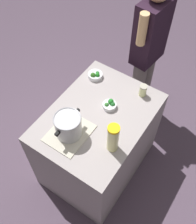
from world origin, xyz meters
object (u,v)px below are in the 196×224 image
object	(u,v)px
mason_jar	(143,90)
broccoli_bowl_front	(95,75)
broccoli_bowl_center	(110,105)
cooking_pot	(68,125)
person_cook	(147,51)
lemonade_pitcher	(113,138)

from	to	relation	value
mason_jar	broccoli_bowl_front	bearing A→B (deg)	96.93
broccoli_bowl_center	broccoli_bowl_front	bearing A→B (deg)	53.72
cooking_pot	person_cook	xyz separation A→B (m)	(1.16, -0.08, -0.07)
lemonade_pitcher	broccoli_bowl_center	size ratio (longest dim) A/B	2.30
broccoli_bowl_front	broccoli_bowl_center	size ratio (longest dim) A/B	1.13
lemonade_pitcher	mason_jar	world-z (taller)	lemonade_pitcher
cooking_pot	person_cook	world-z (taller)	person_cook
broccoli_bowl_front	lemonade_pitcher	bearing A→B (deg)	-135.75
cooking_pot	broccoli_bowl_front	world-z (taller)	cooking_pot
mason_jar	person_cook	bearing A→B (deg)	23.30
lemonade_pitcher	mason_jar	distance (m)	0.60
person_cook	lemonade_pitcher	bearing A→B (deg)	-165.85
person_cook	cooking_pot	bearing A→B (deg)	176.22
cooking_pot	broccoli_bowl_center	xyz separation A→B (m)	(0.40, -0.12, -0.08)
cooking_pot	person_cook	distance (m)	1.17
mason_jar	broccoli_bowl_front	distance (m)	0.46
broccoli_bowl_center	person_cook	xyz separation A→B (m)	(0.76, 0.05, 0.01)
broccoli_bowl_front	person_cook	size ratio (longest dim) A/B	0.08
person_cook	mason_jar	bearing A→B (deg)	-156.70
cooking_pot	lemonade_pitcher	world-z (taller)	lemonade_pitcher
broccoli_bowl_center	person_cook	size ratio (longest dim) A/B	0.07
lemonade_pitcher	person_cook	bearing A→B (deg)	14.15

